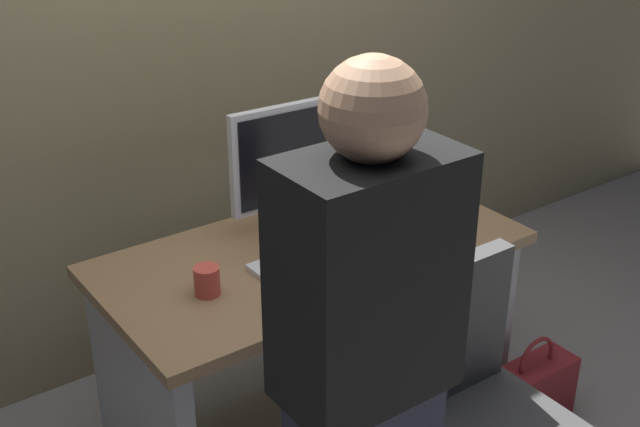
{
  "coord_description": "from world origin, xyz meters",
  "views": [
    {
      "loc": [
        -1.41,
        -2.01,
        2.05
      ],
      "look_at": [
        0.0,
        -0.05,
        0.89
      ],
      "focal_mm": 46.47,
      "sensor_mm": 36.0,
      "label": 1
    }
  ],
  "objects_px": {
    "keyboard": "(312,256)",
    "desk": "(312,306)",
    "person_at_desk": "(365,391)",
    "cup_near_keyboard": "(207,281)",
    "book_stack": "(411,178)",
    "handbag": "(532,393)",
    "cell_phone": "(449,223)",
    "mouse": "(381,231)",
    "monitor": "(302,158)"
  },
  "relations": [
    {
      "from": "cell_phone",
      "to": "desk",
      "type": "bearing_deg",
      "value": -178.8
    },
    {
      "from": "monitor",
      "to": "cup_near_keyboard",
      "type": "bearing_deg",
      "value": -156.45
    },
    {
      "from": "desk",
      "to": "cup_near_keyboard",
      "type": "bearing_deg",
      "value": -172.72
    },
    {
      "from": "monitor",
      "to": "desk",
      "type": "bearing_deg",
      "value": -115.17
    },
    {
      "from": "keyboard",
      "to": "book_stack",
      "type": "relative_size",
      "value": 1.95
    },
    {
      "from": "person_at_desk",
      "to": "cup_near_keyboard",
      "type": "xyz_separation_m",
      "value": [
        -0.01,
        0.75,
        -0.06
      ]
    },
    {
      "from": "desk",
      "to": "mouse",
      "type": "bearing_deg",
      "value": -13.93
    },
    {
      "from": "person_at_desk",
      "to": "book_stack",
      "type": "xyz_separation_m",
      "value": [
        0.93,
        0.89,
        -0.01
      ]
    },
    {
      "from": "desk",
      "to": "cup_near_keyboard",
      "type": "relative_size",
      "value": 15.63
    },
    {
      "from": "keyboard",
      "to": "cell_phone",
      "type": "relative_size",
      "value": 2.99
    },
    {
      "from": "handbag",
      "to": "keyboard",
      "type": "bearing_deg",
      "value": 149.07
    },
    {
      "from": "monitor",
      "to": "handbag",
      "type": "height_order",
      "value": "monitor"
    },
    {
      "from": "cell_phone",
      "to": "keyboard",
      "type": "bearing_deg",
      "value": -171.86
    },
    {
      "from": "desk",
      "to": "book_stack",
      "type": "bearing_deg",
      "value": 9.96
    },
    {
      "from": "person_at_desk",
      "to": "cell_phone",
      "type": "xyz_separation_m",
      "value": [
        0.91,
        0.66,
        -0.1
      ]
    },
    {
      "from": "desk",
      "to": "book_stack",
      "type": "distance_m",
      "value": 0.62
    },
    {
      "from": "monitor",
      "to": "cell_phone",
      "type": "bearing_deg",
      "value": -35.42
    },
    {
      "from": "monitor",
      "to": "book_stack",
      "type": "relative_size",
      "value": 2.46
    },
    {
      "from": "mouse",
      "to": "handbag",
      "type": "bearing_deg",
      "value": -45.58
    },
    {
      "from": "keyboard",
      "to": "cell_phone",
      "type": "height_order",
      "value": "keyboard"
    },
    {
      "from": "desk",
      "to": "cup_near_keyboard",
      "type": "distance_m",
      "value": 0.51
    },
    {
      "from": "keyboard",
      "to": "cell_phone",
      "type": "distance_m",
      "value": 0.55
    },
    {
      "from": "monitor",
      "to": "keyboard",
      "type": "height_order",
      "value": "monitor"
    },
    {
      "from": "keyboard",
      "to": "cup_near_keyboard",
      "type": "xyz_separation_m",
      "value": [
        -0.38,
        0.0,
        0.04
      ]
    },
    {
      "from": "handbag",
      "to": "desk",
      "type": "bearing_deg",
      "value": 144.11
    },
    {
      "from": "mouse",
      "to": "person_at_desk",
      "type": "bearing_deg",
      "value": -131.9
    },
    {
      "from": "cup_near_keyboard",
      "to": "book_stack",
      "type": "relative_size",
      "value": 0.41
    },
    {
      "from": "book_stack",
      "to": "cell_phone",
      "type": "height_order",
      "value": "book_stack"
    },
    {
      "from": "book_stack",
      "to": "desk",
      "type": "bearing_deg",
      "value": -170.04
    },
    {
      "from": "cup_near_keyboard",
      "to": "book_stack",
      "type": "xyz_separation_m",
      "value": [
        0.94,
        0.14,
        0.05
      ]
    },
    {
      "from": "person_at_desk",
      "to": "cup_near_keyboard",
      "type": "distance_m",
      "value": 0.75
    },
    {
      "from": "keyboard",
      "to": "handbag",
      "type": "bearing_deg",
      "value": -31.59
    },
    {
      "from": "cup_near_keyboard",
      "to": "keyboard",
      "type": "bearing_deg",
      "value": -0.53
    },
    {
      "from": "monitor",
      "to": "book_stack",
      "type": "height_order",
      "value": "monitor"
    },
    {
      "from": "person_at_desk",
      "to": "mouse",
      "type": "xyz_separation_m",
      "value": [
        0.66,
        0.74,
        -0.08
      ]
    },
    {
      "from": "cell_phone",
      "to": "handbag",
      "type": "bearing_deg",
      "value": -48.96
    },
    {
      "from": "keyboard",
      "to": "desk",
      "type": "bearing_deg",
      "value": 54.86
    },
    {
      "from": "person_at_desk",
      "to": "handbag",
      "type": "xyz_separation_m",
      "value": [
        1.07,
        0.33,
        -0.7
      ]
    },
    {
      "from": "cell_phone",
      "to": "person_at_desk",
      "type": "bearing_deg",
      "value": -127.41
    },
    {
      "from": "cup_near_keyboard",
      "to": "book_stack",
      "type": "height_order",
      "value": "book_stack"
    },
    {
      "from": "desk",
      "to": "mouse",
      "type": "distance_m",
      "value": 0.36
    },
    {
      "from": "mouse",
      "to": "keyboard",
      "type": "bearing_deg",
      "value": 179.07
    },
    {
      "from": "book_stack",
      "to": "cup_near_keyboard",
      "type": "bearing_deg",
      "value": -171.24
    },
    {
      "from": "keyboard",
      "to": "cup_near_keyboard",
      "type": "bearing_deg",
      "value": 178.81
    },
    {
      "from": "cup_near_keyboard",
      "to": "book_stack",
      "type": "distance_m",
      "value": 0.95
    },
    {
      "from": "person_at_desk",
      "to": "book_stack",
      "type": "relative_size",
      "value": 7.45
    },
    {
      "from": "desk",
      "to": "person_at_desk",
      "type": "height_order",
      "value": "person_at_desk"
    },
    {
      "from": "monitor",
      "to": "cell_phone",
      "type": "xyz_separation_m",
      "value": [
        0.42,
        -0.3,
        -0.25
      ]
    },
    {
      "from": "person_at_desk",
      "to": "cup_near_keyboard",
      "type": "bearing_deg",
      "value": 90.84
    },
    {
      "from": "desk",
      "to": "cup_near_keyboard",
      "type": "height_order",
      "value": "cup_near_keyboard"
    }
  ]
}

